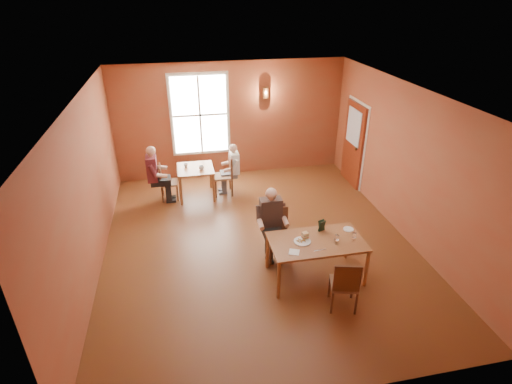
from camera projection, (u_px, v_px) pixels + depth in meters
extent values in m
cube|color=brown|center=(258.00, 242.00, 8.08)|extent=(6.00, 7.00, 0.01)
cube|color=brown|center=(231.00, 120.00, 10.44)|extent=(6.00, 0.04, 3.00)
cube|color=brown|center=(324.00, 308.00, 4.34)|extent=(6.00, 0.04, 3.00)
cube|color=brown|center=(88.00, 190.00, 6.86)|extent=(0.04, 7.00, 3.00)
cube|color=brown|center=(406.00, 163.00, 7.92)|extent=(0.04, 7.00, 3.00)
cube|color=white|center=(258.00, 94.00, 6.70)|extent=(6.00, 7.00, 0.04)
cube|color=white|center=(200.00, 115.00, 10.16)|extent=(1.36, 0.10, 1.96)
cube|color=maroon|center=(353.00, 144.00, 10.12)|extent=(0.12, 1.04, 2.10)
cylinder|color=brown|center=(266.00, 93.00, 10.19)|extent=(0.16, 0.16, 0.28)
cylinder|color=white|center=(302.00, 241.00, 6.76)|extent=(0.38, 0.38, 0.04)
cube|color=tan|center=(305.00, 236.00, 6.81)|extent=(0.11, 0.11, 0.12)
cube|color=black|center=(322.00, 226.00, 7.03)|extent=(0.14, 0.11, 0.21)
cube|color=silver|center=(320.00, 250.00, 6.56)|extent=(0.21, 0.03, 0.00)
cube|color=white|center=(294.00, 252.00, 6.51)|extent=(0.22, 0.22, 0.01)
cylinder|color=white|center=(348.00, 229.00, 7.11)|extent=(0.22, 0.22, 0.01)
imported|color=white|center=(201.00, 168.00, 9.43)|extent=(0.14, 0.14, 0.09)
imported|color=silver|center=(186.00, 166.00, 9.56)|extent=(0.10, 0.10, 0.09)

